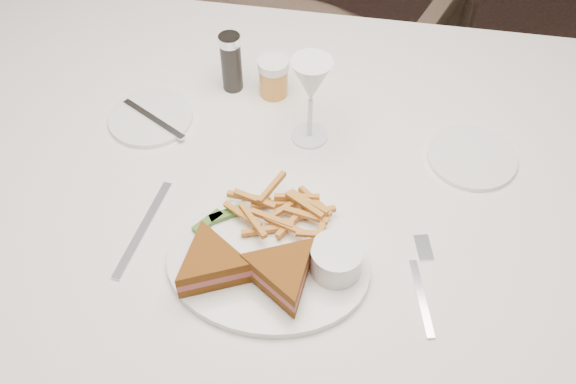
% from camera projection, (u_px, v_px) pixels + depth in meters
% --- Properties ---
extents(ground, '(5.00, 5.00, 0.00)m').
position_uv_depth(ground, '(223.00, 245.00, 1.95)').
color(ground, black).
rests_on(ground, ground).
extents(table, '(1.58, 1.06, 0.75)m').
position_uv_depth(table, '(292.00, 300.00, 1.40)').
color(table, silver).
rests_on(table, ground).
extents(chair_far, '(0.88, 0.85, 0.72)m').
position_uv_depth(chair_far, '(332.00, 42.00, 2.02)').
color(chair_far, '#45362A').
rests_on(chair_far, ground).
extents(table_setting, '(0.76, 0.61, 0.18)m').
position_uv_depth(table_setting, '(278.00, 201.00, 1.05)').
color(table_setting, white).
rests_on(table_setting, table).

